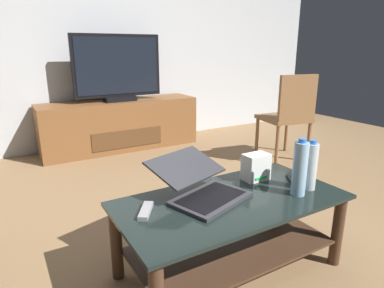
# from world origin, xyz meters

# --- Properties ---
(ground_plane) EXTENTS (7.68, 7.68, 0.00)m
(ground_plane) POSITION_xyz_m (0.00, 0.00, 0.00)
(ground_plane) COLOR olive
(back_wall) EXTENTS (6.40, 0.12, 2.80)m
(back_wall) POSITION_xyz_m (0.00, 2.56, 1.40)
(back_wall) COLOR silver
(back_wall) RESTS_ON ground
(coffee_table) EXTENTS (1.15, 0.58, 0.41)m
(coffee_table) POSITION_xyz_m (-0.10, -0.20, 0.28)
(coffee_table) COLOR black
(coffee_table) RESTS_ON ground
(media_cabinet) EXTENTS (1.78, 0.46, 0.56)m
(media_cabinet) POSITION_xyz_m (0.14, 2.24, 0.28)
(media_cabinet) COLOR brown
(media_cabinet) RESTS_ON ground
(television) EXTENTS (0.98, 0.20, 0.72)m
(television) POSITION_xyz_m (0.14, 2.22, 0.91)
(television) COLOR black
(television) RESTS_ON media_cabinet
(dining_chair) EXTENTS (0.51, 0.51, 0.89)m
(dining_chair) POSITION_xyz_m (1.48, 0.95, 0.50)
(dining_chair) COLOR brown
(dining_chair) RESTS_ON ground
(laptop) EXTENTS (0.49, 0.51, 0.18)m
(laptop) POSITION_xyz_m (-0.23, -0.10, 0.47)
(laptop) COLOR #333338
(laptop) RESTS_ON coffee_table
(router_box) EXTENTS (0.15, 0.10, 0.15)m
(router_box) POSITION_xyz_m (0.16, -0.07, 0.49)
(router_box) COLOR white
(router_box) RESTS_ON coffee_table
(water_bottle_near) EXTENTS (0.07, 0.07, 0.30)m
(water_bottle_near) POSITION_xyz_m (0.22, -0.33, 0.56)
(water_bottle_near) COLOR #99C6E5
(water_bottle_near) RESTS_ON coffee_table
(water_bottle_far) EXTENTS (0.07, 0.07, 0.27)m
(water_bottle_far) POSITION_xyz_m (0.32, -0.31, 0.54)
(water_bottle_far) COLOR silver
(water_bottle_far) RESTS_ON coffee_table
(cell_phone) EXTENTS (0.13, 0.16, 0.01)m
(cell_phone) POSITION_xyz_m (0.35, -0.20, 0.42)
(cell_phone) COLOR black
(cell_phone) RESTS_ON coffee_table
(tv_remote) EXTENTS (0.13, 0.16, 0.02)m
(tv_remote) POSITION_xyz_m (-0.53, -0.12, 0.42)
(tv_remote) COLOR #99999E
(tv_remote) RESTS_ON coffee_table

